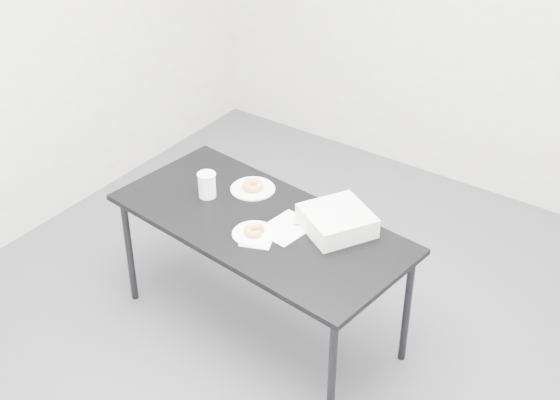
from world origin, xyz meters
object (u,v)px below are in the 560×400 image
Objects in this scene: pen at (306,224)px; coffee_cup at (207,185)px; donut_near at (254,230)px; donut_far at (253,185)px; table at (260,230)px; plate_far at (253,189)px; plate_near at (254,233)px; scorecard at (286,228)px; bakery_box at (337,221)px.

coffee_cup is (-0.58, -0.07, 0.06)m from pen.
donut_near is 0.91× the size of donut_far.
pen is at bearing 31.39° from table.
pen reaches higher than table.
donut_near is 0.43× the size of plate_far.
plate_near is at bearing -52.44° from plate_far.
bakery_box reaches higher than scorecard.
table is 15.87× the size of donut_near.
coffee_cup is at bearing -129.12° from donut_far.
bakery_box reaches higher than pen.
plate_near is at bearing 0.00° from donut_near.
scorecard is 0.17m from donut_near.
plate_far is 2.13× the size of donut_far.
bakery_box reaches higher than table.
bakery_box is at bearing 41.23° from plate_near.
pen is 0.50× the size of plate_far.
bakery_box reaches higher than donut_near.
table is 0.14m from plate_near.
plate_near is at bearing -108.80° from bakery_box.
table is 6.27× the size of scorecard.
pen is 1.06× the size of donut_far.
pen is at bearing -16.06° from plate_far.
plate_far is 0.26m from coffee_cup.
coffee_cup is at bearing -177.98° from table.
plate_near is at bearing -117.83° from scorecard.
donut_far reaches higher than plate_near.
pen is at bearing 54.41° from scorecard.
plate_far is at bearing 127.56° from donut_near.
scorecard is 0.17m from plate_near.
coffee_cup is at bearing -129.12° from plate_far.
table is 13.49× the size of pen.
table is 0.16m from scorecard.
donut_far reaches higher than scorecard.
coffee_cup reaches higher than donut_near.
donut_far is 0.37× the size of bakery_box.
bakery_box reaches higher than donut_far.
table is 6.75× the size of plate_far.
donut_far is 0.58m from bakery_box.
pen reaches higher than scorecard.
donut_far reaches higher than donut_near.
donut_far is at bearing -156.12° from bakery_box.
coffee_cup reaches higher than plate_far.
coffee_cup is 0.74m from bakery_box.
donut_near is at bearing -18.73° from coffee_cup.
plate_far is at bearing 140.08° from table.
pen is 0.16m from bakery_box.
donut_far reaches higher than pen.
scorecard is 0.10m from pen.
coffee_cup is 0.45× the size of bakery_box.
bakery_box is (0.73, 0.13, -0.02)m from coffee_cup.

